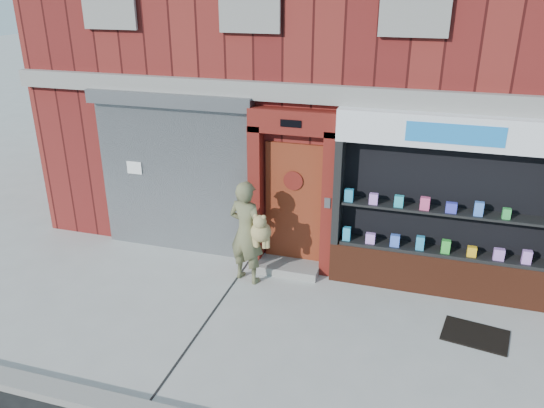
% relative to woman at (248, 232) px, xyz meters
% --- Properties ---
extents(ground, '(80.00, 80.00, 0.00)m').
position_rel_woman_xyz_m(ground, '(1.34, -1.21, -0.92)').
color(ground, '#9E9E99').
rests_on(ground, ground).
extents(building, '(12.00, 8.16, 8.00)m').
position_rel_woman_xyz_m(building, '(1.34, 4.78, 3.08)').
color(building, '#5B1614').
rests_on(building, ground).
extents(shutter_bay, '(3.10, 0.30, 3.04)m').
position_rel_woman_xyz_m(shutter_bay, '(-1.66, 0.72, 0.80)').
color(shutter_bay, gray).
rests_on(shutter_bay, ground).
extents(red_door_bay, '(1.52, 0.58, 2.90)m').
position_rel_woman_xyz_m(red_door_bay, '(0.59, 0.65, 0.54)').
color(red_door_bay, '#5F1510').
rests_on(red_door_bay, ground).
extents(pharmacy_bay, '(3.50, 0.41, 3.00)m').
position_rel_woman_xyz_m(pharmacy_bay, '(3.08, 0.60, 0.45)').
color(pharmacy_bay, '#572414').
rests_on(pharmacy_bay, ground).
extents(woman, '(0.83, 0.60, 1.82)m').
position_rel_woman_xyz_m(woman, '(0.00, 0.00, 0.00)').
color(woman, '#616140').
rests_on(woman, ground).
extents(doormat, '(1.01, 0.78, 0.02)m').
position_rel_woman_xyz_m(doormat, '(3.70, -0.55, -0.91)').
color(doormat, black).
rests_on(doormat, ground).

